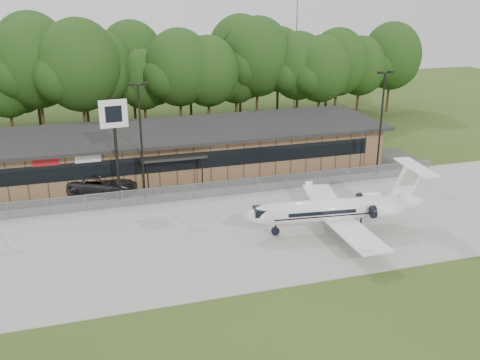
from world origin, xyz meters
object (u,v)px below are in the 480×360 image
object	(u,v)px
terminal	(184,148)
pole_sign	(114,125)
suv	(101,183)
business_jet	(339,210)

from	to	relation	value
terminal	pole_sign	bearing A→B (deg)	-134.90
terminal	suv	size ratio (longest dim) A/B	6.35
pole_sign	suv	bearing A→B (deg)	116.55
business_jet	suv	size ratio (longest dim) A/B	2.30
terminal	suv	world-z (taller)	terminal
suv	pole_sign	size ratio (longest dim) A/B	0.73
terminal	pole_sign	size ratio (longest dim) A/B	4.62
terminal	business_jet	size ratio (longest dim) A/B	2.76
business_jet	suv	distance (m)	21.67
business_jet	pole_sign	size ratio (longest dim) A/B	1.67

